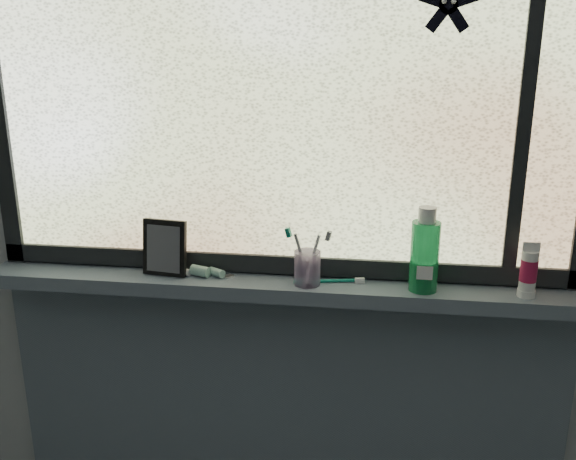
% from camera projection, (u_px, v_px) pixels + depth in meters
% --- Properties ---
extents(wall_back, '(3.00, 0.01, 2.50)m').
position_uv_depth(wall_back, '(282.00, 191.00, 1.73)').
color(wall_back, '#9EA3A8').
rests_on(wall_back, ground).
extents(windowsill, '(1.62, 0.14, 0.04)m').
position_uv_depth(windowsill, '(279.00, 287.00, 1.73)').
color(windowsill, slate).
rests_on(windowsill, wall_back).
extents(sill_apron, '(1.62, 0.02, 0.98)m').
position_uv_depth(sill_apron, '(282.00, 436.00, 1.94)').
color(sill_apron, slate).
rests_on(sill_apron, floor).
extents(window_pane, '(1.50, 0.01, 1.00)m').
position_uv_depth(window_pane, '(281.00, 85.00, 1.62)').
color(window_pane, silver).
rests_on(window_pane, wall_back).
extents(frame_bottom, '(1.60, 0.03, 0.05)m').
position_uv_depth(frame_bottom, '(281.00, 264.00, 1.76)').
color(frame_bottom, black).
rests_on(frame_bottom, windowsill).
extents(frame_mullion, '(0.03, 0.03, 1.00)m').
position_uv_depth(frame_mullion, '(527.00, 88.00, 1.54)').
color(frame_mullion, black).
rests_on(frame_mullion, wall_back).
extents(starfish_sticker, '(0.15, 0.02, 0.15)m').
position_uv_depth(starfish_sticker, '(449.00, 5.00, 1.50)').
color(starfish_sticker, black).
rests_on(starfish_sticker, window_pane).
extents(vanity_mirror, '(0.13, 0.08, 0.15)m').
position_uv_depth(vanity_mirror, '(165.00, 248.00, 1.74)').
color(vanity_mirror, black).
rests_on(vanity_mirror, windowsill).
extents(toothpaste_tube, '(0.17, 0.10, 0.03)m').
position_uv_depth(toothpaste_tube, '(207.00, 271.00, 1.75)').
color(toothpaste_tube, silver).
rests_on(toothpaste_tube, windowsill).
extents(toothbrush_cup, '(0.08, 0.08, 0.09)m').
position_uv_depth(toothbrush_cup, '(307.00, 268.00, 1.68)').
color(toothbrush_cup, '#C49ED2').
rests_on(toothbrush_cup, windowsill).
extents(toothbrush_lying, '(0.20, 0.06, 0.01)m').
position_uv_depth(toothbrush_lying, '(325.00, 280.00, 1.71)').
color(toothbrush_lying, '#0E7E67').
rests_on(toothbrush_lying, windowsill).
extents(mouthwash_bottle, '(0.08, 0.08, 0.18)m').
position_uv_depth(mouthwash_bottle, '(425.00, 249.00, 1.63)').
color(mouthwash_bottle, '#21AB5B').
rests_on(mouthwash_bottle, windowsill).
extents(cream_tube, '(0.05, 0.05, 0.10)m').
position_uv_depth(cream_tube, '(529.00, 268.00, 1.60)').
color(cream_tube, silver).
rests_on(cream_tube, windowsill).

